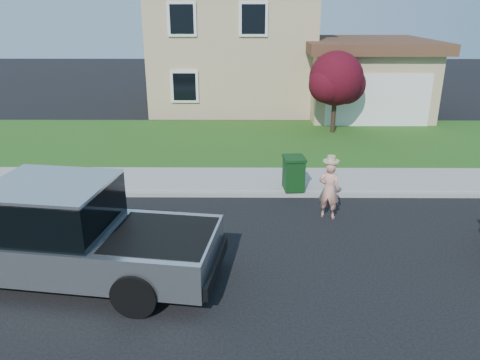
# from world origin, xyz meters

# --- Properties ---
(ground) EXTENTS (80.00, 80.00, 0.00)m
(ground) POSITION_xyz_m (0.00, 0.00, 0.00)
(ground) COLOR black
(ground) RESTS_ON ground
(curb) EXTENTS (40.00, 0.20, 0.12)m
(curb) POSITION_xyz_m (1.00, 2.90, 0.06)
(curb) COLOR gray
(curb) RESTS_ON ground
(sidewalk) EXTENTS (40.00, 2.00, 0.15)m
(sidewalk) POSITION_xyz_m (1.00, 4.00, 0.07)
(sidewalk) COLOR gray
(sidewalk) RESTS_ON ground
(lawn) EXTENTS (40.00, 7.00, 0.10)m
(lawn) POSITION_xyz_m (1.00, 8.50, 0.05)
(lawn) COLOR #224B15
(lawn) RESTS_ON ground
(house) EXTENTS (14.00, 11.30, 6.85)m
(house) POSITION_xyz_m (1.31, 16.38, 3.17)
(house) COLOR tan
(house) RESTS_ON ground
(pickup_truck) EXTENTS (6.40, 2.91, 2.03)m
(pickup_truck) POSITION_xyz_m (-2.99, -1.40, 0.95)
(pickup_truck) COLOR black
(pickup_truck) RESTS_ON ground
(woman) EXTENTS (0.66, 0.56, 1.67)m
(woman) POSITION_xyz_m (2.76, 1.49, 0.79)
(woman) COLOR #E1957B
(woman) RESTS_ON ground
(ornamental_tree) EXTENTS (2.46, 2.22, 3.37)m
(ornamental_tree) POSITION_xyz_m (4.40, 9.85, 2.26)
(ornamental_tree) COLOR black
(ornamental_tree) RESTS_ON lawn
(trash_bin) EXTENTS (0.67, 0.75, 0.98)m
(trash_bin) POSITION_xyz_m (2.02, 3.10, 0.65)
(trash_bin) COLOR #0E3412
(trash_bin) RESTS_ON sidewalk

